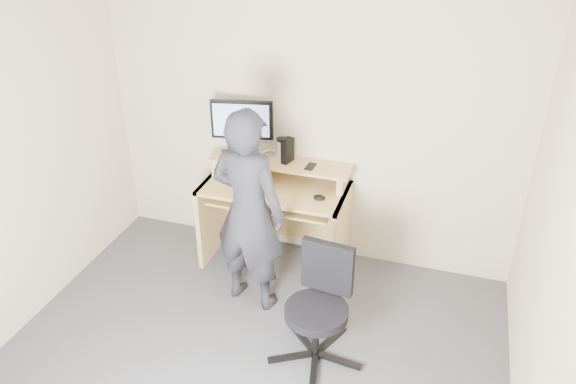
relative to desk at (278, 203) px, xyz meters
The scene contains 12 objects.
back_wall 0.76m from the desk, 47.89° to the left, with size 3.50×0.02×2.50m, color #C3B59B.
desk is the anchor object (origin of this frame).
monitor 0.74m from the desk, 165.77° to the left, with size 0.51×0.15×0.49m.
external_drive 0.47m from the desk, 57.10° to the left, with size 0.07×0.13×0.20m, color black.
travel_mug 0.46m from the desk, 76.40° to the left, with size 0.09×0.09×0.19m, color silver.
smartphone 0.46m from the desk, ahead, with size 0.07×0.13×0.01m, color black.
charger 0.44m from the desk, behind, with size 0.04×0.04×0.04m, color black.
headphones 0.41m from the desk, 130.60° to the left, with size 0.16×0.16×0.02m, color silver.
keyboard 0.22m from the desk, 68.39° to the right, with size 0.46×0.18×0.03m, color black.
mouse 0.50m from the desk, 23.66° to the right, with size 0.10×0.06×0.04m, color black.
office_chair 1.21m from the desk, 57.67° to the right, with size 0.65×0.66×0.83m.
person 0.67m from the desk, 91.87° to the right, with size 0.59×0.39×1.62m, color black.
Camera 1 is at (1.13, -2.38, 2.95)m, focal length 35.00 mm.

